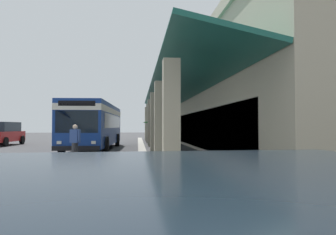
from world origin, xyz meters
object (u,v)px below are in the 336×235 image
potted_palm (156,139)px  pedestrian (75,140)px  parked_suv_red (3,133)px  transit_bus (95,123)px

potted_palm → pedestrian: bearing=-21.6°
parked_suv_red → potted_palm: bearing=84.1°
parked_suv_red → potted_palm: 12.98m
parked_suv_red → potted_palm: size_ratio=2.26×
pedestrian → potted_palm: potted_palm is taller
transit_bus → potted_palm: 6.04m
transit_bus → parked_suv_red: 9.82m
parked_suv_red → potted_palm: potted_palm is taller
parked_suv_red → pedestrian: 15.12m
parked_suv_red → pedestrian: size_ratio=2.89×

